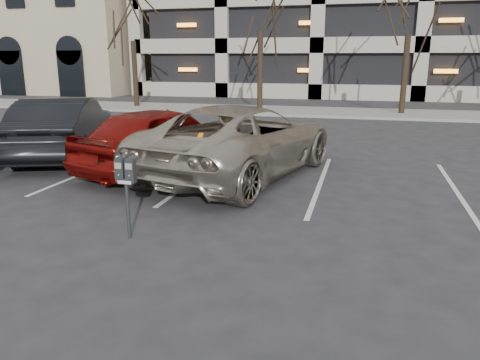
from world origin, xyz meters
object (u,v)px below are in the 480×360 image
Objects in this scene: parking_meter at (126,178)px; suv_silver at (240,140)px; car_dark at (64,127)px; car_red at (162,138)px.

parking_meter is 0.19× the size of suv_silver.
suv_silver reaches higher than car_dark.
suv_silver is 1.28× the size of car_dark.
car_red reaches higher than parking_meter.
suv_silver is (0.64, 4.31, -0.13)m from parking_meter.
car_dark is (-3.30, 0.82, 0.03)m from car_red.
parking_meter is 0.25× the size of car_dark.
suv_silver is at bearing -161.61° from car_red.
car_dark is at bearing 5.06° from suv_silver.
parking_meter is at bearing 95.39° from suv_silver.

